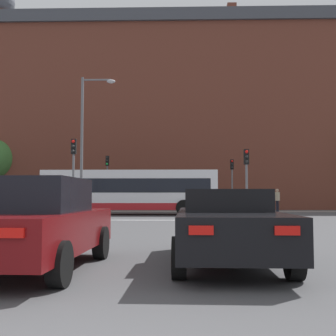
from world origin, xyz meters
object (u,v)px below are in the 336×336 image
(bus_crossing_lead, at_px, (130,191))
(traffic_light_far_left, at_px, (107,174))
(pedestrian_walking_east, at_px, (47,198))
(car_saloon_left, at_px, (30,224))
(traffic_light_near_left, at_px, (73,165))
(traffic_light_far_right, at_px, (232,176))
(traffic_light_near_right, at_px, (247,172))
(car_roadster_right, at_px, (227,226))
(street_lamp_junction, at_px, (87,133))
(pedestrian_waiting, at_px, (103,199))
(pedestrian_walking_west, at_px, (277,198))

(bus_crossing_lead, height_order, traffic_light_far_left, traffic_light_far_left)
(bus_crossing_lead, bearing_deg, pedestrian_walking_east, 50.31)
(car_saloon_left, bearing_deg, traffic_light_near_left, 103.29)
(traffic_light_far_left, distance_m, traffic_light_far_right, 9.91)
(traffic_light_near_right, xyz_separation_m, pedestrian_walking_east, (-14.24, 12.05, -1.47))
(car_roadster_right, distance_m, street_lamp_junction, 18.08)
(car_roadster_right, height_order, bus_crossing_lead, bus_crossing_lead)
(traffic_light_far_left, height_order, pedestrian_waiting, traffic_light_far_left)
(traffic_light_near_right, bearing_deg, bus_crossing_lead, 139.18)
(traffic_light_near_left, bearing_deg, street_lamp_junction, 85.03)
(car_saloon_left, height_order, car_roadster_right, car_saloon_left)
(car_saloon_left, xyz_separation_m, street_lamp_junction, (-2.85, 17.14, 4.14))
(pedestrian_walking_east, height_order, pedestrian_walking_west, pedestrian_walking_west)
(bus_crossing_lead, bearing_deg, traffic_light_near_right, -130.82)
(car_roadster_right, distance_m, traffic_light_far_right, 25.94)
(traffic_light_near_right, bearing_deg, traffic_light_near_left, -179.69)
(traffic_light_far_left, relative_size, pedestrian_waiting, 2.64)
(traffic_light_near_right, relative_size, pedestrian_walking_west, 2.04)
(car_roadster_right, xyz_separation_m, traffic_light_far_left, (-6.56, 25.33, 2.27))
(car_saloon_left, height_order, street_lamp_junction, street_lamp_junction)
(traffic_light_near_right, distance_m, traffic_light_far_right, 11.45)
(pedestrian_walking_west, bearing_deg, street_lamp_junction, -10.29)
(car_roadster_right, relative_size, traffic_light_far_left, 1.05)
(car_saloon_left, xyz_separation_m, traffic_light_far_left, (-3.17, 26.03, 2.18))
(traffic_light_far_left, distance_m, pedestrian_walking_east, 5.47)
(traffic_light_near_right, bearing_deg, pedestrian_walking_west, 69.67)
(car_saloon_left, height_order, traffic_light_far_right, traffic_light_far_right)
(bus_crossing_lead, bearing_deg, traffic_light_far_left, 24.98)
(street_lamp_junction, height_order, pedestrian_walking_west, street_lamp_junction)
(car_saloon_left, relative_size, street_lamp_junction, 0.53)
(traffic_light_near_left, height_order, pedestrian_waiting, traffic_light_near_left)
(pedestrian_waiting, bearing_deg, traffic_light_near_right, -138.79)
(car_roadster_right, bearing_deg, traffic_light_near_right, 80.63)
(car_saloon_left, height_order, traffic_light_near_left, traffic_light_near_left)
(traffic_light_near_left, bearing_deg, traffic_light_near_right, 0.31)
(car_saloon_left, height_order, pedestrian_waiting, pedestrian_waiting)
(car_roadster_right, distance_m, traffic_light_near_right, 14.57)
(bus_crossing_lead, relative_size, traffic_light_far_right, 2.74)
(car_saloon_left, height_order, bus_crossing_lead, bus_crossing_lead)
(car_saloon_left, relative_size, car_roadster_right, 0.93)
(traffic_light_far_left, bearing_deg, car_saloon_left, -83.06)
(car_saloon_left, xyz_separation_m, pedestrian_walking_east, (-8.20, 26.97, 0.25))
(street_lamp_junction, height_order, pedestrian_waiting, street_lamp_junction)
(traffic_light_near_left, relative_size, pedestrian_walking_east, 2.43)
(bus_crossing_lead, distance_m, traffic_light_near_left, 6.46)
(car_roadster_right, height_order, traffic_light_far_left, traffic_light_far_left)
(car_roadster_right, distance_m, pedestrian_walking_west, 26.45)
(car_roadster_right, distance_m, traffic_light_far_left, 26.26)
(bus_crossing_lead, relative_size, pedestrian_walking_east, 6.48)
(car_roadster_right, relative_size, bus_crossing_lead, 0.41)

